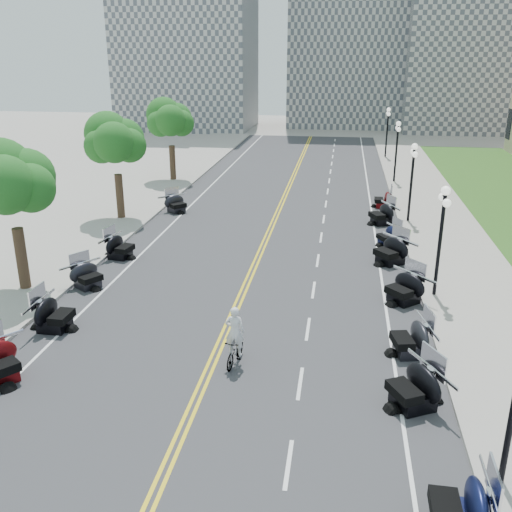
{
  "coord_description": "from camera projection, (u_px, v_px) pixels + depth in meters",
  "views": [
    {
      "loc": [
        4.21,
        -20.48,
        10.43
      ],
      "look_at": [
        0.69,
        2.72,
        2.0
      ],
      "focal_mm": 40.0,
      "sensor_mm": 36.0,
      "label": 1
    }
  ],
  "objects": [
    {
      "name": "street_lamp_2",
      "position": [
        440.0,
        242.0,
        24.8
      ],
      "size": [
        0.5,
        1.2,
        4.9
      ],
      "primitive_type": null,
      "color": "black",
      "rests_on": "sidewalk_north"
    },
    {
      "name": "lane_dash_9",
      "position": [
        321.0,
        237.0,
        33.88
      ],
      "size": [
        0.12,
        2.0,
        0.0
      ],
      "primitive_type": "cube",
      "color": "white",
      "rests_on": "road"
    },
    {
      "name": "tree_4",
      "position": [
        171.0,
        124.0,
        47.17
      ],
      "size": [
        4.8,
        4.8,
        9.2
      ],
      "primitive_type": null,
      "color": "#235619",
      "rests_on": "sidewalk_south"
    },
    {
      "name": "motorcycle_s_6",
      "position": [
        87.0,
        274.0,
        26.53
      ],
      "size": [
        2.6,
        2.6,
        1.31
      ],
      "primitive_type": null,
      "rotation": [
        0.0,
        0.0,
        0.99
      ],
      "color": "black",
      "rests_on": "road"
    },
    {
      "name": "lane_dash_15",
      "position": [
        332.0,
        164.0,
        56.21
      ],
      "size": [
        0.12,
        2.0,
        0.0
      ],
      "primitive_type": "cube",
      "color": "white",
      "rests_on": "road"
    },
    {
      "name": "street_lamp_5",
      "position": [
        387.0,
        133.0,
        58.3
      ],
      "size": [
        0.5,
        1.2,
        4.9
      ],
      "primitive_type": null,
      "color": "black",
      "rests_on": "sidewalk_north"
    },
    {
      "name": "distant_block_c",
      "position": [
        481.0,
        47.0,
        76.82
      ],
      "size": [
        20.0,
        14.0,
        22.0
      ],
      "primitive_type": "cube",
      "color": "gray",
      "rests_on": "ground"
    },
    {
      "name": "lane_dash_18",
      "position": [
        334.0,
        145.0,
        67.38
      ],
      "size": [
        0.12,
        2.0,
        0.0
      ],
      "primitive_type": "cube",
      "color": "white",
      "rests_on": "road"
    },
    {
      "name": "distant_block_b",
      "position": [
        348.0,
        17.0,
        80.8
      ],
      "size": [
        16.0,
        12.0,
        30.0
      ],
      "primitive_type": "cube",
      "color": "gray",
      "rests_on": "ground"
    },
    {
      "name": "lane_dash_13",
      "position": [
        329.0,
        181.0,
        48.77
      ],
      "size": [
        0.12,
        2.0,
        0.0
      ],
      "primitive_type": "cube",
      "color": "white",
      "rests_on": "road"
    },
    {
      "name": "motorcycle_s_9",
      "position": [
        176.0,
        203.0,
        39.04
      ],
      "size": [
        2.69,
        2.69,
        1.33
      ],
      "primitive_type": null,
      "rotation": [
        0.0,
        0.0,
        0.79
      ],
      "color": "black",
      "rests_on": "road"
    },
    {
      "name": "street_lamp_3",
      "position": [
        411.0,
        183.0,
        35.97
      ],
      "size": [
        0.5,
        1.2,
        4.9
      ],
      "primitive_type": null,
      "color": "black",
      "rests_on": "sidewalk_north"
    },
    {
      "name": "edge_line_north",
      "position": [
        377.0,
        251.0,
        31.57
      ],
      "size": [
        0.12,
        90.0,
        0.0
      ],
      "primitive_type": "cube",
      "color": "white",
      "rests_on": "road"
    },
    {
      "name": "distant_block_a",
      "position": [
        187.0,
        32.0,
        79.0
      ],
      "size": [
        18.0,
        14.0,
        26.0
      ],
      "primitive_type": "cube",
      "color": "gray",
      "rests_on": "ground"
    },
    {
      "name": "cyclist_rider",
      "position": [
        235.0,
        314.0,
        19.54
      ],
      "size": [
        0.68,
        0.45,
        1.86
      ],
      "primitive_type": "imported",
      "rotation": [
        0.0,
        0.0,
        3.14
      ],
      "color": "white",
      "rests_on": "bicycle"
    },
    {
      "name": "motorcycle_n_5",
      "position": [
        411.0,
        337.0,
        20.58
      ],
      "size": [
        2.44,
        2.44,
        1.43
      ],
      "primitive_type": null,
      "rotation": [
        0.0,
        0.0,
        -1.36
      ],
      "color": "black",
      "rests_on": "road"
    },
    {
      "name": "motorcycle_n_10",
      "position": [
        383.0,
        198.0,
        40.24
      ],
      "size": [
        1.86,
        1.86,
        1.3
      ],
      "primitive_type": null,
      "rotation": [
        0.0,
        0.0,
        -1.57
      ],
      "color": "#590A0C",
      "rests_on": "road"
    },
    {
      "name": "lane_dash_6",
      "position": [
        308.0,
        329.0,
        22.72
      ],
      "size": [
        0.12,
        2.0,
        0.0
      ],
      "primitive_type": "cube",
      "color": "white",
      "rests_on": "road"
    },
    {
      "name": "motorcycle_n_4",
      "position": [
        414.0,
        385.0,
        17.53
      ],
      "size": [
        2.93,
        2.93,
        1.52
      ],
      "primitive_type": null,
      "rotation": [
        0.0,
        0.0,
        -1.08
      ],
      "color": "black",
      "rests_on": "road"
    },
    {
      "name": "lane_dash_14",
      "position": [
        331.0,
        172.0,
        52.49
      ],
      "size": [
        0.12,
        2.0,
        0.0
      ],
      "primitive_type": "cube",
      "color": "white",
      "rests_on": "road"
    },
    {
      "name": "motorcycle_n_6",
      "position": [
        404.0,
        287.0,
        24.91
      ],
      "size": [
        2.98,
        2.98,
        1.48
      ],
      "primitive_type": null,
      "rotation": [
        0.0,
        0.0,
        -0.84
      ],
      "color": "black",
      "rests_on": "road"
    },
    {
      "name": "centerline_yellow_a",
      "position": [
        261.0,
        245.0,
        32.49
      ],
      "size": [
        0.12,
        90.0,
        0.0
      ],
      "primitive_type": "cube",
      "color": "yellow",
      "rests_on": "road"
    },
    {
      "name": "motorcycle_s_7",
      "position": [
        120.0,
        246.0,
        30.33
      ],
      "size": [
        2.3,
        2.3,
        1.39
      ],
      "primitive_type": null,
      "rotation": [
        0.0,
        0.0,
        1.4
      ],
      "color": "black",
      "rests_on": "road"
    },
    {
      "name": "lane_dash_19",
      "position": [
        335.0,
        140.0,
        71.1
      ],
      "size": [
        0.12,
        2.0,
        0.0
      ],
      "primitive_type": "cube",
      "color": "white",
      "rests_on": "road"
    },
    {
      "name": "centerline_yellow_b",
      "position": [
        265.0,
        246.0,
        32.46
      ],
      "size": [
        0.12,
        90.0,
        0.0
      ],
      "primitive_type": "cube",
      "color": "yellow",
      "rests_on": "road"
    },
    {
      "name": "motorcycle_n_8",
      "position": [
        389.0,
        235.0,
        32.36
      ],
      "size": [
        2.42,
        2.42,
        1.25
      ],
      "primitive_type": null,
      "rotation": [
        0.0,
        0.0,
        -1.07
      ],
      "color": "black",
      "rests_on": "road"
    },
    {
      "name": "street_lamp_4",
      "position": [
        396.0,
        152.0,
        47.13
      ],
      "size": [
        0.5,
        1.2,
        4.9
      ],
      "primitive_type": null,
      "color": "black",
      "rests_on": "sidewalk_north"
    },
    {
      "name": "lane_dash_4",
      "position": [
        289.0,
        464.0,
        15.27
      ],
      "size": [
        0.12,
        2.0,
        0.0
      ],
      "primitive_type": "cube",
      "color": "white",
      "rests_on": "road"
    },
    {
      "name": "road",
      "position": [
        263.0,
        246.0,
        32.48
      ],
      "size": [
        16.0,
        90.0,
        0.01
      ],
      "primitive_type": "cube",
      "color": "#333335",
      "rests_on": "ground"
    },
    {
      "name": "lane_dash_10",
      "position": [
        324.0,
        219.0,
        37.6
      ],
      "size": [
        0.12,
        2.0,
        0.0
      ],
      "primitive_type": "cube",
      "color": "white",
      "rests_on": "road"
    },
    {
      "name": "sidewalk_south",
      "position": [
        89.0,
        236.0,
        33.94
      ],
      "size": [
        5.0,
        90.0,
        0.15
      ],
      "primitive_type": "cube",
      "color": "#9E9991",
      "rests_on": "ground"
    },
    {
      "name": "lane_dash_8",
      "position": [
        318.0,
        260.0,
        30.16
      ],
      "size": [
        0.12,
        2.0,
        0.0
      ],
      "primitive_type": "cube",
      "color": "white",
      "rests_on": "road"
    },
    {
      "name": "edge_line_south",
      "position": [
        155.0,
        240.0,
        33.38
      ],
      "size": [
        0.12,
        90.0,
        0.0
      ],
      "primitive_type": "cube",
      "color": "white",
      "rests_on": "road"
    },
    {
      "name": "motorcycle_s_5",
      "position": [
        53.0,
        313.0,
        22.46
      ],
      "size": [
        2.12,
        2.12,
        1.46
      ],
      "primitive_type": null,
      "rotation": [
        0.0,
        0.0,
        1.55
      ],
      "color": "black",
      "rests_on": "road"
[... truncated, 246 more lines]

